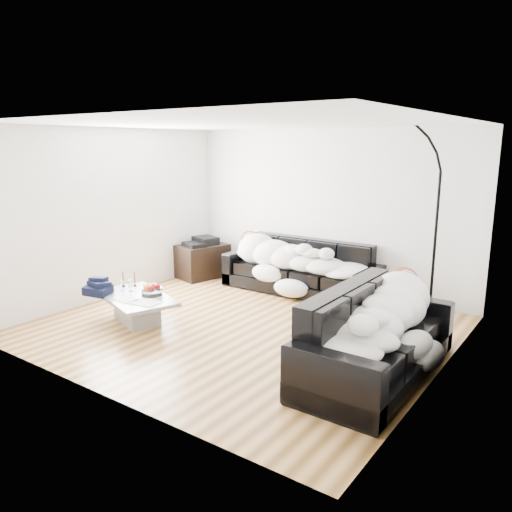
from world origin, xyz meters
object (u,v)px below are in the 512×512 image
Objects in this scene: sleeper_back at (299,254)px; stereo at (202,241)px; wine_glass_b at (121,285)px; floor_lamp at (436,229)px; candle_left at (123,279)px; shoes at (351,335)px; fruit_bowl at (152,289)px; av_cabinet at (202,261)px; candle_right at (135,279)px; wine_glass_a at (130,285)px; sofa_right at (378,334)px; coffee_table at (137,309)px; wine_glass_c at (131,289)px; sleeper_right at (379,315)px; sofa_back at (300,267)px.

stereo is at bearing -175.65° from sleeper_back.
floor_lamp reaches higher than wine_glass_b.
sleeper_back reaches higher than candle_left.
sleeper_back reaches higher than shoes.
shoes is at bearing -98.73° from floor_lamp.
fruit_bowl is 0.32× the size of av_cabinet.
sleeper_back reaches higher than candle_right.
wine_glass_a is 2.28m from stereo.
floor_lamp is at bearing 36.25° from wine_glass_b.
shoes is (-0.63, 0.76, -0.40)m from sofa_right.
floor_lamp reaches higher than sofa_right.
fruit_bowl is 1.30× the size of candle_right.
av_cabinet reaches higher than coffee_table.
wine_glass_b is 0.35× the size of shoes.
wine_glass_c is 0.75× the size of candle_right.
shoes is (2.85, 1.03, -0.40)m from wine_glass_a.
shoes is at bearing 23.30° from coffee_table.
coffee_table is at bearing -7.46° from wine_glass_b.
sofa_right reaches higher than candle_right.
fruit_bowl is at bearing -16.71° from candle_right.
floor_lamp reaches higher than wine_glass_a.
fruit_bowl is at bearing 94.08° from sleeper_right.
sofa_right is at bearing 6.53° from coffee_table.
candle_right is (-0.52, 0.15, 0.02)m from fruit_bowl.
sofa_back is 1.95m from stereo.
candle_left is at bearing 158.35° from coffee_table.
av_cabinet is at bearing 107.88° from wine_glass_c.
av_cabinet is 4.10m from floor_lamp.
candle_right is 0.09× the size of floor_lamp.
av_cabinet is (-4.09, 1.92, -0.36)m from sleeper_right.
wine_glass_b is 4.39m from floor_lamp.
sleeper_right reaches higher than wine_glass_c.
wine_glass_b is at bearing -167.90° from fruit_bowl.
wine_glass_b is (-3.59, -0.33, -0.01)m from sofa_right.
wine_glass_c is at bearing -38.02° from wine_glass_a.
shoes is (-0.63, 0.76, -0.60)m from sleeper_right.
sleeper_right is (2.17, -2.06, 0.02)m from sleeper_back.
sofa_right is 3.28m from coffee_table.
stereo is at bearing -174.18° from sofa_back.
sofa_right reaches higher than sleeper_back.
av_cabinet reaches higher than fruit_bowl.
wine_glass_a is 0.26m from candle_left.
av_cabinet is (-0.50, 2.24, -0.15)m from wine_glass_b.
sleeper_right is 3.49m from wine_glass_a.
coffee_table is at bearing 96.53° from sleeper_right.
wine_glass_a is 3.06m from shoes.
sleeper_back is at bearing 19.04° from av_cabinet.
wine_glass_a is at bearing 26.71° from wine_glass_b.
coffee_table reaches higher than shoes.
coffee_table is 0.59m from candle_left.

